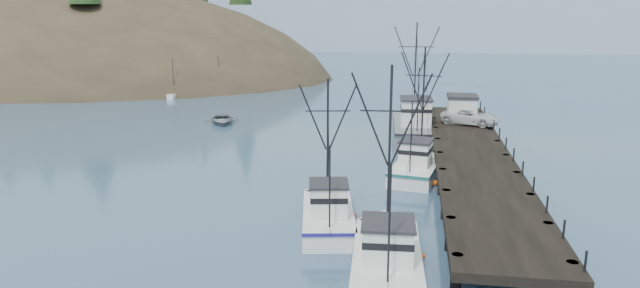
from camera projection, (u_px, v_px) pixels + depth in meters
The scene contains 13 objects.
ground at pixel (251, 244), 33.24m from camera, with size 400.00×400.00×0.00m, color #325070.
pier at pixel (472, 157), 46.03m from camera, with size 6.00×44.00×2.00m.
headland at pixel (13, 94), 121.43m from camera, with size 134.80×78.00×51.00m.
distant_ridge at pixel (416, 48), 194.87m from camera, with size 360.00×40.00×26.00m, color #9EB2C6.
distant_ridge_far at pixel (283, 44), 217.05m from camera, with size 180.00×25.00×18.00m, color silver.
moored_sailboats at pixel (177, 90), 93.18m from camera, with size 16.77×15.80×6.35m.
trawler_near at pixel (387, 255), 29.82m from camera, with size 4.03×10.83×11.02m.
trawler_mid at pixel (328, 214), 35.83m from camera, with size 4.49×9.48×9.59m.
trawler_far at pixel (418, 165), 46.85m from camera, with size 4.94×10.42×10.72m.
work_vessel at pixel (414, 126), 60.14m from camera, with size 4.96×14.60×12.34m.
pier_shed at pixel (462, 108), 58.31m from camera, with size 3.00×3.20×2.80m.
pickup_truck at pixel (470, 117), 57.15m from camera, with size 2.64×5.72×1.59m, color silver.
motorboat at pixel (222, 123), 68.01m from camera, with size 4.00×5.60×1.16m, color slate.
Camera 1 is at (8.95, -29.91, 13.45)m, focal length 32.00 mm.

